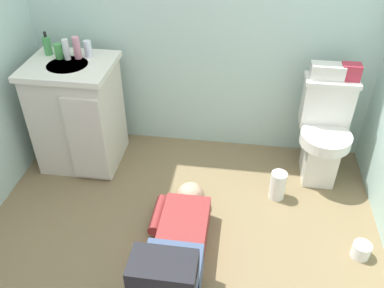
{
  "coord_description": "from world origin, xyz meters",
  "views": [
    {
      "loc": [
        0.32,
        -1.77,
        2.0
      ],
      "look_at": [
        0.03,
        0.32,
        0.45
      ],
      "focal_mm": 37.66,
      "sensor_mm": 36.0,
      "label": 1
    }
  ],
  "objects_px": {
    "bottle_green": "(59,51)",
    "person_plumber": "(177,247)",
    "toilet": "(324,132)",
    "tissue_box": "(328,71)",
    "vanity_cabinet": "(78,114)",
    "bottle_white": "(66,49)",
    "toilet_paper_roll": "(361,250)",
    "toiletry_bag": "(351,72)",
    "soap_dispenser": "(47,45)",
    "bottle_clear": "(88,49)",
    "bottle_pink": "(77,48)",
    "paper_towel_roll": "(278,185)",
    "faucet": "(75,48)"
  },
  "relations": [
    {
      "from": "bottle_green",
      "to": "person_plumber",
      "type": "bearing_deg",
      "value": -45.36
    },
    {
      "from": "toilet",
      "to": "tissue_box",
      "type": "distance_m",
      "value": 0.44
    },
    {
      "from": "vanity_cabinet",
      "to": "bottle_white",
      "type": "distance_m",
      "value": 0.48
    },
    {
      "from": "toilet_paper_roll",
      "to": "toiletry_bag",
      "type": "bearing_deg",
      "value": 95.62
    },
    {
      "from": "soap_dispenser",
      "to": "toilet",
      "type": "bearing_deg",
      "value": -1.2
    },
    {
      "from": "toiletry_bag",
      "to": "soap_dispenser",
      "type": "bearing_deg",
      "value": -178.66
    },
    {
      "from": "bottle_green",
      "to": "soap_dispenser",
      "type": "bearing_deg",
      "value": 153.82
    },
    {
      "from": "toilet",
      "to": "person_plumber",
      "type": "distance_m",
      "value": 1.36
    },
    {
      "from": "vanity_cabinet",
      "to": "bottle_clear",
      "type": "relative_size",
      "value": 7.02
    },
    {
      "from": "vanity_cabinet",
      "to": "bottle_white",
      "type": "bearing_deg",
      "value": 114.01
    },
    {
      "from": "bottle_pink",
      "to": "paper_towel_roll",
      "type": "bearing_deg",
      "value": -12.84
    },
    {
      "from": "vanity_cabinet",
      "to": "bottle_pink",
      "type": "relative_size",
      "value": 5.33
    },
    {
      "from": "soap_dispenser",
      "to": "toilet_paper_roll",
      "type": "bearing_deg",
      "value": -20.55
    },
    {
      "from": "toilet",
      "to": "bottle_white",
      "type": "height_order",
      "value": "bottle_white"
    },
    {
      "from": "bottle_white",
      "to": "bottle_green",
      "type": "bearing_deg",
      "value": 172.97
    },
    {
      "from": "bottle_white",
      "to": "bottle_clear",
      "type": "height_order",
      "value": "bottle_white"
    },
    {
      "from": "paper_towel_roll",
      "to": "toilet_paper_roll",
      "type": "relative_size",
      "value": 1.95
    },
    {
      "from": "person_plumber",
      "to": "bottle_white",
      "type": "height_order",
      "value": "bottle_white"
    },
    {
      "from": "tissue_box",
      "to": "toilet",
      "type": "bearing_deg",
      "value": -63.57
    },
    {
      "from": "toiletry_bag",
      "to": "faucet",
      "type": "bearing_deg",
      "value": -179.13
    },
    {
      "from": "person_plumber",
      "to": "tissue_box",
      "type": "bearing_deg",
      "value": 52.27
    },
    {
      "from": "toilet",
      "to": "soap_dispenser",
      "type": "relative_size",
      "value": 4.52
    },
    {
      "from": "faucet",
      "to": "bottle_green",
      "type": "xyz_separation_m",
      "value": [
        -0.09,
        -0.07,
        0.0
      ]
    },
    {
      "from": "vanity_cabinet",
      "to": "bottle_green",
      "type": "bearing_deg",
      "value": 140.41
    },
    {
      "from": "faucet",
      "to": "paper_towel_roll",
      "type": "xyz_separation_m",
      "value": [
        1.49,
        -0.38,
        -0.76
      ]
    },
    {
      "from": "person_plumber",
      "to": "soap_dispenser",
      "type": "bearing_deg",
      "value": 136.04
    },
    {
      "from": "toilet",
      "to": "vanity_cabinet",
      "type": "distance_m",
      "value": 1.79
    },
    {
      "from": "bottle_green",
      "to": "toilet",
      "type": "bearing_deg",
      "value": 0.25
    },
    {
      "from": "tissue_box",
      "to": "bottle_green",
      "type": "xyz_separation_m",
      "value": [
        -1.83,
        -0.1,
        0.07
      ]
    },
    {
      "from": "soap_dispenser",
      "to": "vanity_cabinet",
      "type": "bearing_deg",
      "value": -33.1
    },
    {
      "from": "faucet",
      "to": "toiletry_bag",
      "type": "xyz_separation_m",
      "value": [
        1.9,
        0.03,
        -0.06
      ]
    },
    {
      "from": "person_plumber",
      "to": "toilet_paper_roll",
      "type": "height_order",
      "value": "person_plumber"
    },
    {
      "from": "toilet",
      "to": "bottle_clear",
      "type": "distance_m",
      "value": 1.76
    },
    {
      "from": "person_plumber",
      "to": "toiletry_bag",
      "type": "xyz_separation_m",
      "value": [
        1.0,
        1.1,
        0.63
      ]
    },
    {
      "from": "bottle_pink",
      "to": "toilet_paper_roll",
      "type": "distance_m",
      "value": 2.26
    },
    {
      "from": "soap_dispenser",
      "to": "person_plumber",
      "type": "bearing_deg",
      "value": -43.96
    },
    {
      "from": "paper_towel_roll",
      "to": "vanity_cabinet",
      "type": "bearing_deg",
      "value": 171.02
    },
    {
      "from": "faucet",
      "to": "bottle_green",
      "type": "distance_m",
      "value": 0.11
    },
    {
      "from": "person_plumber",
      "to": "bottle_pink",
      "type": "relative_size",
      "value": 6.92
    },
    {
      "from": "bottle_clear",
      "to": "tissue_box",
      "type": "bearing_deg",
      "value": 1.61
    },
    {
      "from": "paper_towel_roll",
      "to": "toiletry_bag",
      "type": "bearing_deg",
      "value": 45.35
    },
    {
      "from": "paper_towel_roll",
      "to": "toilet_paper_roll",
      "type": "xyz_separation_m",
      "value": [
        0.49,
        -0.45,
        -0.06
      ]
    },
    {
      "from": "bottle_pink",
      "to": "bottle_green",
      "type": "bearing_deg",
      "value": -171.55
    },
    {
      "from": "tissue_box",
      "to": "paper_towel_roll",
      "type": "relative_size",
      "value": 1.02
    },
    {
      "from": "toilet",
      "to": "bottle_clear",
      "type": "xyz_separation_m",
      "value": [
        -1.69,
        0.04,
        0.51
      ]
    },
    {
      "from": "toiletry_bag",
      "to": "soap_dispenser",
      "type": "distance_m",
      "value": 2.09
    },
    {
      "from": "vanity_cabinet",
      "to": "toilet_paper_roll",
      "type": "relative_size",
      "value": 7.45
    },
    {
      "from": "toilet_paper_roll",
      "to": "soap_dispenser",
      "type": "bearing_deg",
      "value": 159.45
    },
    {
      "from": "vanity_cabinet",
      "to": "soap_dispenser",
      "type": "distance_m",
      "value": 0.52
    },
    {
      "from": "person_plumber",
      "to": "bottle_pink",
      "type": "height_order",
      "value": "bottle_pink"
    }
  ]
}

